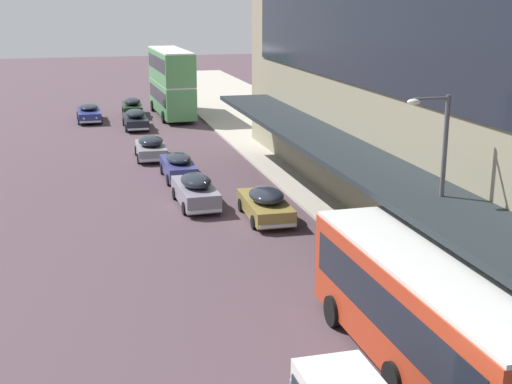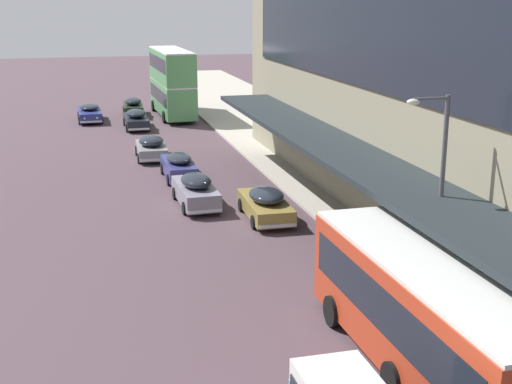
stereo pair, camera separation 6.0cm
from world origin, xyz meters
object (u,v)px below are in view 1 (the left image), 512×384
Objects in this scene: sedan_lead_mid at (136,119)px; street_lamp at (438,185)px; transit_bus_kerbside_front at (425,313)px; sedan_second_near at (196,190)px; sedan_oncoming_front at (179,166)px; sedan_trailing_mid at (151,148)px; sedan_lead_near at (132,107)px; sedan_far_back at (89,113)px; transit_bus_kerbside_rear at (171,81)px; sedan_second_mid at (265,204)px.

street_lamp is at bearing -79.95° from sedan_lead_mid.
transit_bus_kerbside_front is 2.22× the size of sedan_second_near.
sedan_oncoming_front is 1.06× the size of sedan_trailing_mid.
sedan_second_near is 22.87m from sedan_lead_mid.
sedan_lead_near is at bearing 94.46° from transit_bus_kerbside_front.
sedan_lead_near is (3.81, 1.92, 0.08)m from sedan_far_back.
transit_bus_kerbside_front is 29.87m from sedan_trailing_mid.
sedan_trailing_mid is 0.86× the size of sedan_lead_near.
transit_bus_kerbside_front is 47.54m from sedan_lead_near.
transit_bus_kerbside_rear is 2.16× the size of sedan_second_near.
street_lamp is at bearing 59.53° from transit_bus_kerbside_front.
sedan_far_back is 1.15× the size of sedan_trailing_mid.
sedan_lead_mid is at bearing 92.83° from sedan_oncoming_front.
street_lamp is at bearing -76.36° from sedan_far_back.
sedan_second_mid is at bearing -75.43° from sedan_trailing_mid.
sedan_trailing_mid is (-4.09, 29.56, -1.16)m from transit_bus_kerbside_front.
sedan_second_near is 29.27m from sedan_lead_near.
transit_bus_kerbside_front is at bearing -120.47° from street_lamp.
transit_bus_kerbside_rear is at bearing 89.98° from sedan_second_mid.
sedan_second_mid is 26.12m from sedan_lead_mid.
sedan_lead_mid is 6.41m from sedan_lead_near.
transit_bus_kerbside_front is 46.23m from transit_bus_kerbside_rear.
sedan_lead_near reaches higher than sedan_trailing_mid.
sedan_second_mid is 0.97× the size of sedan_lead_mid.
sedan_lead_near is at bearing 91.04° from sedan_second_near.
sedan_second_near is at bearing -90.00° from sedan_oncoming_front.
sedan_far_back is 5.68m from sedan_lead_mid.
street_lamp reaches higher than sedan_lead_near.
sedan_lead_near reaches higher than sedan_lead_mid.
sedan_second_mid is (3.75, -14.44, 0.01)m from sedan_trailing_mid.
street_lamp is (5.66, -13.88, 3.42)m from sedan_second_near.
transit_bus_kerbside_rear is 42.08m from street_lamp.
transit_bus_kerbside_rear is 31.19m from sedan_second_mid.
sedan_lead_mid is at bearing 98.09° from sedan_second_mid.
transit_bus_kerbside_front is 2.20× the size of sedan_second_mid.
sedan_lead_near reaches higher than sedan_oncoming_front.
sedan_far_back is 16.26m from sedan_trailing_mid.
sedan_far_back is 31.18m from sedan_second_mid.
transit_bus_kerbside_front is at bearing -89.59° from transit_bus_kerbside_rear.
sedan_oncoming_front is 0.92× the size of sedan_far_back.
street_lamp reaches higher than sedan_second_near.
street_lamp reaches higher than sedan_second_mid.
sedan_lead_near is (0.32, 6.40, 0.03)m from sedan_lead_mid.
sedan_far_back is at bearing -153.25° from sedan_lead_near.
sedan_lead_near is (0.40, 17.82, 0.06)m from sedan_trailing_mid.
sedan_lead_near is 43.72m from street_lamp.
sedan_oncoming_front is at bearing 97.58° from transit_bus_kerbside_front.
sedan_oncoming_front is 0.96× the size of sedan_second_near.
transit_bus_kerbside_rear reaches higher than sedan_lead_mid.
sedan_second_near reaches higher than sedan_trailing_mid.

